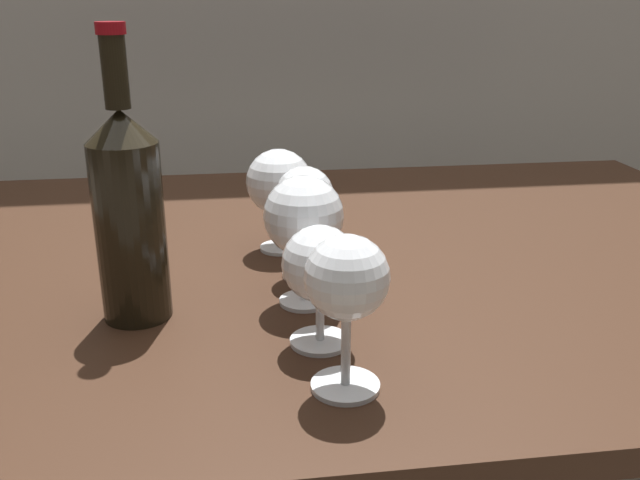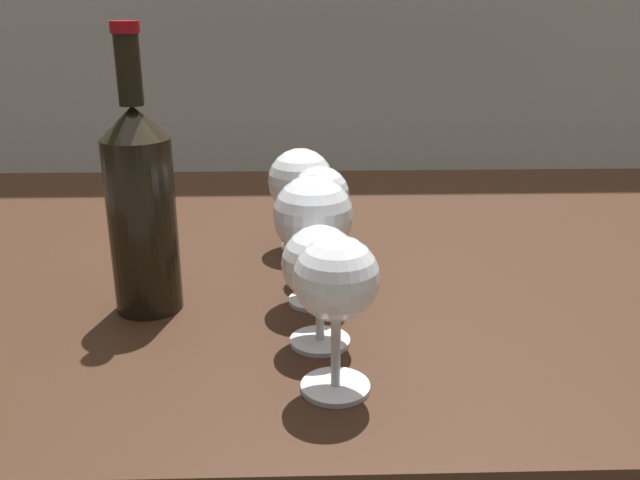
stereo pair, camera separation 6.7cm
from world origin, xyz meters
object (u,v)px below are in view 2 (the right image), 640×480
(wine_glass_chardonnay, at_px, (320,266))
(wine_glass_port, at_px, (313,218))
(wine_glass_rose, at_px, (301,183))
(wine_glass_white, at_px, (320,199))
(wine_glass_cabernet, at_px, (336,284))
(wine_bottle, at_px, (141,206))

(wine_glass_chardonnay, height_order, wine_glass_port, wine_glass_port)
(wine_glass_port, distance_m, wine_glass_rose, 0.18)
(wine_glass_chardonnay, height_order, wine_glass_rose, wine_glass_rose)
(wine_glass_white, bearing_deg, wine_glass_cabernet, -88.76)
(wine_glass_port, distance_m, wine_bottle, 0.19)
(wine_glass_cabernet, xyz_separation_m, wine_glass_rose, (-0.03, 0.37, -0.01))
(wine_glass_cabernet, bearing_deg, wine_glass_chardonnay, 97.40)
(wine_glass_cabernet, bearing_deg, wine_glass_port, 94.97)
(wine_glass_white, bearing_deg, wine_glass_chardonnay, -91.79)
(wine_glass_port, bearing_deg, wine_glass_rose, 94.20)
(wine_glass_cabernet, xyz_separation_m, wine_glass_chardonnay, (-0.01, 0.09, -0.02))
(wine_glass_cabernet, distance_m, wine_glass_rose, 0.37)
(wine_glass_port, bearing_deg, wine_glass_white, 82.59)
(wine_glass_rose, xyz_separation_m, wine_bottle, (-0.18, -0.19, 0.03))
(wine_glass_cabernet, relative_size, wine_bottle, 0.47)
(wine_glass_port, xyz_separation_m, wine_glass_white, (0.01, 0.08, -0.00))
(wine_glass_cabernet, xyz_separation_m, wine_bottle, (-0.21, 0.18, 0.02))
(wine_glass_cabernet, distance_m, wine_glass_chardonnay, 0.09)
(wine_glass_port, height_order, wine_bottle, wine_bottle)
(wine_glass_chardonnay, distance_m, wine_glass_rose, 0.28)
(wine_glass_port, relative_size, wine_glass_white, 1.06)
(wine_glass_chardonnay, relative_size, wine_glass_port, 0.84)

